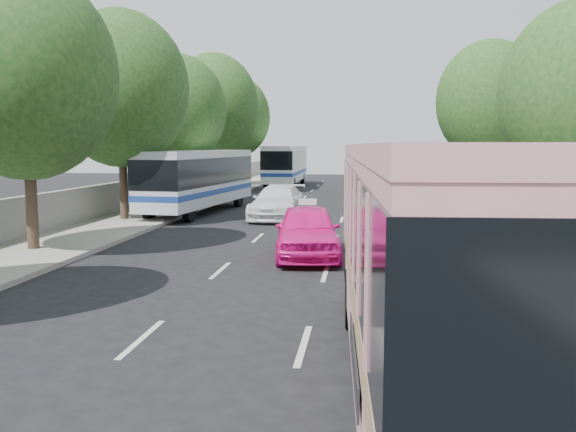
% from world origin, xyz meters
% --- Properties ---
extents(ground, '(120.00, 120.00, 0.00)m').
position_xyz_m(ground, '(0.00, 0.00, 0.00)').
color(ground, black).
rests_on(ground, ground).
extents(sidewalk_left, '(4.00, 90.00, 0.15)m').
position_xyz_m(sidewalk_left, '(-8.50, 20.00, 0.07)').
color(sidewalk_left, '#9E998E').
rests_on(sidewalk_left, ground).
extents(sidewalk_right, '(4.00, 90.00, 0.12)m').
position_xyz_m(sidewalk_right, '(8.50, 20.00, 0.06)').
color(sidewalk_right, '#9E998E').
rests_on(sidewalk_right, ground).
extents(low_wall, '(0.30, 90.00, 1.50)m').
position_xyz_m(low_wall, '(-10.30, 20.00, 0.90)').
color(low_wall, '#9E998E').
rests_on(low_wall, sidewalk_left).
extents(tree_left_b, '(5.70, 5.70, 8.88)m').
position_xyz_m(tree_left_b, '(-8.42, 5.94, 5.82)').
color(tree_left_b, '#38281E').
rests_on(tree_left_b, ground).
extents(tree_left_c, '(6.00, 6.00, 9.35)m').
position_xyz_m(tree_left_c, '(-8.62, 13.94, 6.12)').
color(tree_left_c, '#38281E').
rests_on(tree_left_c, ground).
extents(tree_left_d, '(5.52, 5.52, 8.60)m').
position_xyz_m(tree_left_d, '(-8.52, 21.94, 5.63)').
color(tree_left_d, '#38281E').
rests_on(tree_left_d, ground).
extents(tree_left_e, '(6.30, 6.30, 9.82)m').
position_xyz_m(tree_left_e, '(-8.42, 29.94, 6.43)').
color(tree_left_e, '#38281E').
rests_on(tree_left_e, ground).
extents(tree_left_f, '(5.88, 5.88, 9.16)m').
position_xyz_m(tree_left_f, '(-8.62, 37.94, 6.00)').
color(tree_left_f, '#38281E').
rests_on(tree_left_f, ground).
extents(tree_right_far, '(6.00, 6.00, 9.35)m').
position_xyz_m(tree_right_far, '(9.08, 23.94, 6.12)').
color(tree_right_far, '#38281E').
rests_on(tree_right_far, ground).
extents(pink_bus, '(3.27, 10.92, 3.45)m').
position_xyz_m(pink_bus, '(3.20, -4.00, 2.15)').
color(pink_bus, pink).
rests_on(pink_bus, ground).
extents(pink_taxi, '(2.44, 4.94, 1.62)m').
position_xyz_m(pink_taxi, '(0.29, 6.35, 0.81)').
color(pink_taxi, '#FE1695').
rests_on(pink_taxi, ground).
extents(white_pickup, '(2.40, 5.36, 1.53)m').
position_xyz_m(white_pickup, '(-2.00, 16.05, 0.76)').
color(white_pickup, white).
rests_on(white_pickup, ground).
extents(tour_coach_front, '(3.45, 10.78, 3.17)m').
position_xyz_m(tour_coach_front, '(-6.30, 17.98, 1.91)').
color(tour_coach_front, silver).
rests_on(tour_coach_front, ground).
extents(tour_coach_rear, '(2.46, 11.29, 3.38)m').
position_xyz_m(tour_coach_rear, '(-4.50, 38.42, 2.03)').
color(tour_coach_rear, white).
rests_on(tour_coach_rear, ground).
extents(taxi_roof_sign, '(0.57, 0.24, 0.18)m').
position_xyz_m(taxi_roof_sign, '(0.29, 6.35, 1.71)').
color(taxi_roof_sign, silver).
rests_on(taxi_roof_sign, pink_taxi).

